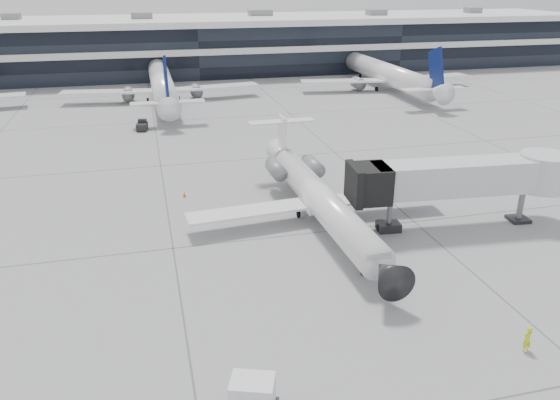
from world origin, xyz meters
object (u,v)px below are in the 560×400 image
object	(u,v)px
regional_jet	(318,196)
jet_bridge	(470,177)
cargo_uld	(253,397)
ramp_worker	(527,339)

from	to	relation	value
regional_jet	jet_bridge	distance (m)	12.25
cargo_uld	ramp_worker	bearing A→B (deg)	23.39
regional_jet	jet_bridge	world-z (taller)	regional_jet
regional_jet	jet_bridge	xyz separation A→B (m)	(11.46, -3.82, 2.05)
regional_jet	cargo_uld	distance (m)	22.48
regional_jet	cargo_uld	bearing A→B (deg)	-116.87
cargo_uld	jet_bridge	bearing A→B (deg)	57.91
ramp_worker	cargo_uld	size ratio (longest dim) A/B	0.57
jet_bridge	regional_jet	bearing A→B (deg)	166.20
ramp_worker	cargo_uld	distance (m)	15.50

